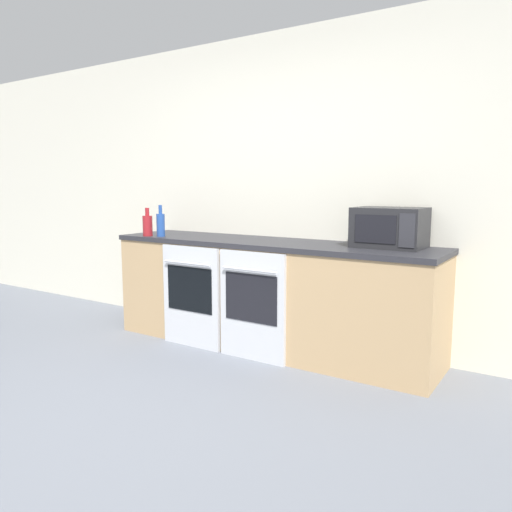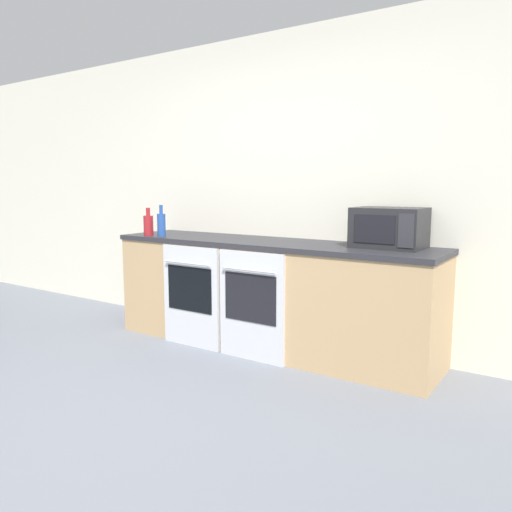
{
  "view_description": "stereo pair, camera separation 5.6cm",
  "coord_description": "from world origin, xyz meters",
  "px_view_note": "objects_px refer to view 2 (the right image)",
  "views": [
    {
      "loc": [
        2.09,
        -1.65,
        1.32
      ],
      "look_at": [
        -0.12,
        1.76,
        0.75
      ],
      "focal_mm": 35.0,
      "sensor_mm": 36.0,
      "label": 1
    },
    {
      "loc": [
        2.13,
        -1.62,
        1.32
      ],
      "look_at": [
        -0.12,
        1.76,
        0.75
      ],
      "focal_mm": 35.0,
      "sensor_mm": 36.0,
      "label": 2
    }
  ],
  "objects_px": {
    "oven_right": "(251,305)",
    "microwave": "(389,228)",
    "bottle_blue": "(161,224)",
    "bottle_red": "(148,225)",
    "oven_left": "(191,296)"
  },
  "relations": [
    {
      "from": "oven_right",
      "to": "bottle_red",
      "type": "height_order",
      "value": "bottle_red"
    },
    {
      "from": "microwave",
      "to": "bottle_blue",
      "type": "height_order",
      "value": "microwave"
    },
    {
      "from": "microwave",
      "to": "bottle_blue",
      "type": "xyz_separation_m",
      "value": [
        -1.94,
        -0.31,
        -0.04
      ]
    },
    {
      "from": "oven_left",
      "to": "bottle_red",
      "type": "distance_m",
      "value": 0.8
    },
    {
      "from": "oven_right",
      "to": "microwave",
      "type": "xyz_separation_m",
      "value": [
        0.9,
        0.44,
        0.6
      ]
    },
    {
      "from": "microwave",
      "to": "bottle_blue",
      "type": "distance_m",
      "value": 1.96
    },
    {
      "from": "oven_right",
      "to": "bottle_blue",
      "type": "relative_size",
      "value": 3.05
    },
    {
      "from": "oven_left",
      "to": "microwave",
      "type": "xyz_separation_m",
      "value": [
        1.5,
        0.44,
        0.6
      ]
    },
    {
      "from": "bottle_blue",
      "to": "bottle_red",
      "type": "relative_size",
      "value": 1.11
    },
    {
      "from": "oven_left",
      "to": "bottle_red",
      "type": "height_order",
      "value": "bottle_red"
    },
    {
      "from": "oven_left",
      "to": "bottle_red",
      "type": "xyz_separation_m",
      "value": [
        -0.56,
        0.09,
        0.56
      ]
    },
    {
      "from": "oven_right",
      "to": "microwave",
      "type": "distance_m",
      "value": 1.17
    },
    {
      "from": "oven_left",
      "to": "bottle_red",
      "type": "relative_size",
      "value": 3.37
    },
    {
      "from": "oven_right",
      "to": "bottle_blue",
      "type": "bearing_deg",
      "value": 173.25
    },
    {
      "from": "oven_right",
      "to": "microwave",
      "type": "bearing_deg",
      "value": 25.99
    }
  ]
}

